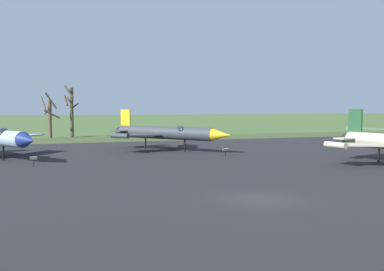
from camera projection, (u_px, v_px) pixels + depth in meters
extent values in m
plane|color=#425B2D|center=(259.00, 200.00, 22.93)|extent=(600.00, 600.00, 0.00)
cube|color=black|center=(177.00, 164.00, 37.48)|extent=(98.87, 51.38, 0.05)
cube|color=#3B4826|center=(119.00, 139.00, 67.38)|extent=(158.87, 12.00, 0.06)
cylinder|color=#33383D|center=(164.00, 133.00, 49.21)|extent=(9.19, 10.72, 1.46)
cone|color=yellow|center=(221.00, 135.00, 45.32)|extent=(2.45, 2.57, 1.35)
cylinder|color=black|center=(121.00, 131.00, 52.67)|extent=(1.30, 1.27, 1.02)
ellipsoid|color=#19232D|center=(181.00, 130.00, 48.01)|extent=(0.98, 1.85, 0.93)
cube|color=#33383D|center=(140.00, 135.00, 47.19)|extent=(4.85, 2.57, 0.14)
cube|color=#33383D|center=(171.00, 132.00, 52.45)|extent=(3.40, 5.14, 0.14)
cylinder|color=#33383D|center=(120.00, 136.00, 45.64)|extent=(1.91, 2.15, 0.55)
cylinder|color=#33383D|center=(176.00, 131.00, 54.91)|extent=(1.91, 2.15, 0.55)
cube|color=yellow|center=(126.00, 118.00, 52.15)|extent=(1.03, 1.19, 1.96)
cube|color=#33383D|center=(121.00, 131.00, 51.15)|extent=(2.24, 2.18, 0.14)
cube|color=#33383D|center=(133.00, 130.00, 53.16)|extent=(2.24, 2.18, 0.14)
cylinder|color=black|center=(185.00, 146.00, 47.84)|extent=(0.20, 0.20, 1.37)
cylinder|color=black|center=(145.00, 144.00, 50.75)|extent=(0.20, 0.20, 1.37)
cylinder|color=black|center=(225.00, 154.00, 43.46)|extent=(0.08, 0.08, 0.57)
cube|color=white|center=(225.00, 150.00, 43.43)|extent=(0.58, 0.26, 0.26)
cone|color=navy|center=(28.00, 140.00, 36.80)|extent=(2.13, 2.27, 1.38)
ellipsoid|color=#19232D|center=(3.00, 134.00, 39.66)|extent=(1.19, 2.25, 1.12)
cube|color=#8EA3B2|center=(17.00, 136.00, 44.69)|extent=(5.46, 5.87, 0.14)
cylinder|color=black|center=(3.00, 154.00, 39.80)|extent=(0.20, 0.20, 1.40)
cylinder|color=black|center=(34.00, 164.00, 35.39)|extent=(0.08, 0.08, 0.65)
cube|color=white|center=(34.00, 158.00, 35.36)|extent=(0.59, 0.23, 0.28)
cylinder|color=black|center=(348.00, 138.00, 41.61)|extent=(1.06, 0.88, 0.97)
cube|color=#B7B293|center=(366.00, 145.00, 35.69)|extent=(5.63, 4.27, 0.13)
cylinder|color=#B7B293|center=(336.00, 145.00, 35.29)|extent=(0.81, 2.27, 0.52)
cube|color=#234C2D|center=(355.00, 120.00, 40.74)|extent=(0.38, 1.62, 2.19)
cube|color=#B7B293|center=(346.00, 138.00, 40.22)|extent=(2.10, 1.54, 0.13)
cube|color=#B7B293|center=(365.00, 138.00, 41.34)|extent=(2.10, 1.54, 0.13)
cylinder|color=black|center=(379.00, 156.00, 38.44)|extent=(0.18, 0.18, 1.29)
cube|color=#4C6B47|center=(372.00, 129.00, 58.35)|extent=(4.36, 6.58, 0.15)
cylinder|color=#4C6B47|center=(350.00, 128.00, 60.42)|extent=(2.36, 2.05, 0.59)
cylinder|color=brown|center=(50.00, 119.00, 69.95)|extent=(0.58, 0.58, 6.39)
cylinder|color=brown|center=(48.00, 110.00, 70.30)|extent=(1.39, 0.84, 1.65)
cylinder|color=brown|center=(52.00, 114.00, 68.87)|extent=(2.57, 0.93, 1.52)
cylinder|color=brown|center=(44.00, 105.00, 69.14)|extent=(1.15, 2.19, 2.76)
cylinder|color=brown|center=(51.00, 101.00, 69.03)|extent=(1.96, 0.74, 2.73)
cylinder|color=#42382D|center=(72.00, 113.00, 71.51)|extent=(0.59, 0.59, 8.41)
cylinder|color=#42382D|center=(69.00, 102.00, 70.88)|extent=(1.21, 1.10, 1.77)
cylinder|color=#42382D|center=(74.00, 106.00, 72.19)|extent=(1.48, 1.22, 1.24)
cylinder|color=#42382D|center=(66.00, 100.00, 70.90)|extent=(0.74, 2.12, 1.88)
cylinder|color=#42382D|center=(69.00, 92.00, 70.53)|extent=(1.67, 1.29, 2.18)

